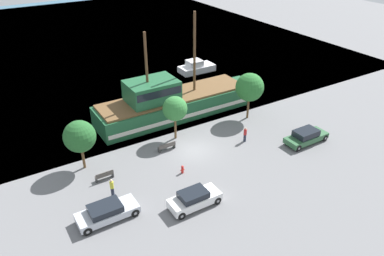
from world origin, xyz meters
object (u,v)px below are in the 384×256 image
at_px(parked_car_curb_mid, 306,136).
at_px(bench_promenade_west, 104,176).
at_px(parked_car_curb_rear, 107,212).
at_px(fire_hydrant, 182,169).
at_px(pirate_ship, 171,102).
at_px(pedestrian_walking_far, 245,135).
at_px(moored_boat_dockside, 196,67).
at_px(parked_car_curb_front, 194,199).
at_px(bench_promenade_east, 167,146).
at_px(pedestrian_walking_near, 112,188).

height_order(parked_car_curb_mid, bench_promenade_west, parked_car_curb_mid).
bearing_deg(parked_car_curb_rear, fire_hydrant, 14.88).
bearing_deg(parked_car_curb_mid, bench_promenade_west, 166.41).
xyz_separation_m(pirate_ship, pedestrian_walking_far, (3.61, -8.92, -0.91)).
relative_size(parked_car_curb_mid, fire_hydrant, 6.14).
height_order(pirate_ship, parked_car_curb_rear, pirate_ship).
distance_m(parked_car_curb_rear, bench_promenade_west, 5.01).
height_order(moored_boat_dockside, parked_car_curb_front, moored_boat_dockside).
distance_m(parked_car_curb_mid, pedestrian_walking_far, 6.17).
bearing_deg(moored_boat_dockside, parked_car_curb_front, -122.38).
bearing_deg(parked_car_curb_front, parked_car_curb_rear, 160.86).
xyz_separation_m(parked_car_curb_mid, pedestrian_walking_far, (-5.15, 3.41, 0.09)).
height_order(parked_car_curb_rear, bench_promenade_east, parked_car_curb_rear).
bearing_deg(pedestrian_walking_near, pirate_ship, 42.21).
xyz_separation_m(moored_boat_dockside, pedestrian_walking_far, (-6.28, -19.36, 0.12)).
bearing_deg(pedestrian_walking_near, bench_promenade_east, 28.11).
xyz_separation_m(parked_car_curb_front, pedestrian_walking_near, (-5.08, 4.55, 0.13)).
height_order(parked_car_curb_rear, fire_hydrant, parked_car_curb_rear).
bearing_deg(parked_car_curb_rear, pedestrian_walking_near, 60.40).
distance_m(moored_boat_dockside, bench_promenade_east, 21.71).
distance_m(moored_boat_dockside, fire_hydrant, 25.27).
height_order(moored_boat_dockside, bench_promenade_west, moored_boat_dockside).
distance_m(pirate_ship, pedestrian_walking_near, 14.95).
distance_m(parked_car_curb_mid, bench_promenade_west, 20.19).
relative_size(parked_car_curb_mid, parked_car_curb_rear, 1.01).
distance_m(parked_car_curb_mid, pedestrian_walking_near, 19.95).
relative_size(pirate_ship, pedestrian_walking_far, 12.23).
relative_size(moored_boat_dockside, bench_promenade_east, 2.94).
bearing_deg(parked_car_curb_rear, pedestrian_walking_far, 12.13).
xyz_separation_m(parked_car_curb_mid, bench_promenade_east, (-12.74, 6.07, -0.27)).
bearing_deg(parked_car_curb_front, fire_hydrant, 71.78).
bearing_deg(parked_car_curb_front, pedestrian_walking_far, 30.55).
height_order(parked_car_curb_front, parked_car_curb_rear, parked_car_curb_front).
xyz_separation_m(pirate_ship, parked_car_curb_rear, (-12.38, -12.36, -1.05)).
height_order(moored_boat_dockside, bench_promenade_east, moored_boat_dockside).
bearing_deg(pedestrian_walking_near, bench_promenade_west, 85.43).
bearing_deg(fire_hydrant, pedestrian_walking_far, 9.45).
relative_size(parked_car_curb_mid, bench_promenade_east, 2.62).
xyz_separation_m(moored_boat_dockside, bench_promenade_east, (-13.87, -16.69, -0.24)).
distance_m(parked_car_curb_rear, fire_hydrant, 8.09).
bearing_deg(parked_car_curb_rear, pirate_ship, 44.95).
bearing_deg(pedestrian_walking_near, pedestrian_walking_far, 4.34).
bearing_deg(fire_hydrant, moored_boat_dockside, 55.10).
bearing_deg(fire_hydrant, bench_promenade_east, 81.74).
bearing_deg(bench_promenade_east, bench_promenade_west, -169.05).
distance_m(fire_hydrant, bench_promenade_east, 4.07).
distance_m(pedestrian_walking_near, pedestrian_walking_far, 14.71).
height_order(fire_hydrant, pedestrian_walking_far, pedestrian_walking_far).
relative_size(pirate_ship, bench_promenade_west, 12.05).
relative_size(bench_promenade_west, pedestrian_walking_far, 1.01).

